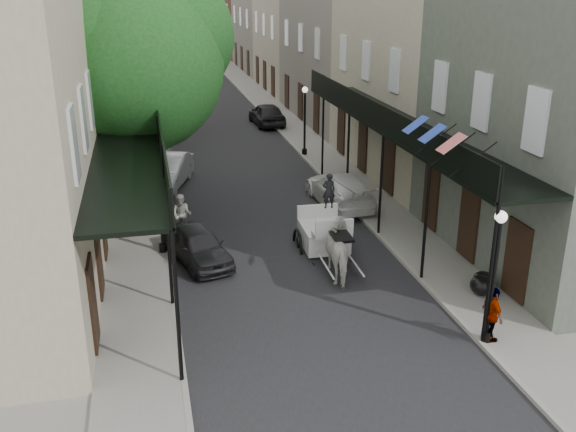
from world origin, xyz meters
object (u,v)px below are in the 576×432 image
pedestrian_sidewalk_left (146,149)px  car_left_near (198,246)px  tree_far (141,41)px  horse (342,251)px  car_left_mid (166,172)px  tree_near (145,56)px  car_right_far (267,114)px  pedestrian_sidewalk_right (492,315)px  car_right_near (340,189)px  carriage (321,214)px  pedestrian_walking (182,215)px  lamppost_right_far (305,120)px  car_left_far (161,102)px  lamppost_left (160,200)px  lamppost_right_near (494,276)px

pedestrian_sidewalk_left → car_left_near: (1.53, -12.46, -0.39)m
tree_far → pedestrian_sidewalk_left: 8.23m
horse → car_left_mid: horse is taller
tree_near → car_right_far: tree_near is taller
tree_near → pedestrian_sidewalk_right: size_ratio=6.24×
pedestrian_sidewalk_left → car_right_near: size_ratio=0.37×
carriage → pedestrian_walking: (-4.92, 2.07, -0.38)m
pedestrian_sidewalk_right → car_right_far: 28.37m
tree_far → car_left_near: bearing=-86.1°
lamppost_right_far → car_left_far: (-7.23, 14.40, -1.32)m
lamppost_left → pedestrian_sidewalk_left: size_ratio=2.07×
lamppost_right_near → pedestrian_sidewalk_right: 1.16m
tree_far → car_left_near: tree_far is taller
lamppost_right_far → horse: 15.36m
pedestrian_walking → car_left_far: (0.16, 24.60, -0.08)m
pedestrian_sidewalk_right → car_left_far: size_ratio=0.29×
pedestrian_sidewalk_left → car_left_far: 14.95m
carriage → car_left_far: size_ratio=0.58×
car_left_near → lamppost_right_far: bearing=45.6°
tree_near → tree_far: tree_near is taller
lamppost_left → horse: (5.66, -3.10, -1.14)m
tree_far → car_right_far: bearing=15.6°
lamppost_right_far → car_left_far: lamppost_right_far is taller
carriage → pedestrian_sidewalk_right: bearing=-70.2°
tree_near → car_left_near: (1.27, -5.12, -5.86)m
tree_near → pedestrian_sidewalk_left: 9.15m
car_right_near → pedestrian_sidewalk_right: bearing=90.3°
pedestrian_sidewalk_left → car_left_mid: (0.86, -3.51, -0.26)m
tree_far → lamppost_left: size_ratio=2.32×
lamppost_right_far → car_left_near: lamppost_right_far is taller
car_left_far → car_right_far: 9.04m
pedestrian_walking → car_left_mid: 6.21m
car_left_mid → pedestrian_sidewalk_right: bearing=-46.1°
lamppost_right_far → pedestrian_sidewalk_left: bearing=-176.7°
car_right_far → tree_far: bearing=12.5°
car_left_far → car_right_near: size_ratio=1.09×
tree_far → car_right_near: tree_far is taller
tree_near → pedestrian_sidewalk_right: 15.82m
car_left_far → car_right_far: bearing=-59.2°
lamppost_right_near → car_left_far: (-7.23, 34.40, -1.32)m
car_left_mid → car_left_far: size_ratio=0.87×
car_left_far → lamppost_right_near: bearing=-95.4°
pedestrian_sidewalk_right → pedestrian_sidewalk_left: bearing=22.4°
carriage → car_left_near: size_ratio=0.83×
carriage → pedestrian_sidewalk_left: carriage is taller
lamppost_right_near → pedestrian_walking: 12.34m
tree_near → lamppost_right_near: tree_near is taller
lamppost_left → pedestrian_sidewalk_left: (-0.36, 11.51, -1.03)m
tree_far → lamppost_right_near: size_ratio=2.32×
lamppost_left → car_right_near: bearing=26.3°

